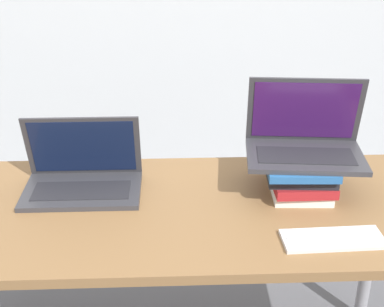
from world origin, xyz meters
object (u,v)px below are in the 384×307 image
object	(u,v)px
laptop_left	(83,176)
wireless_keyboard	(333,239)
laptop_on_books	(305,141)
book_stack	(299,173)

from	to	relation	value
laptop_left	wireless_keyboard	distance (m)	0.80
laptop_on_books	wireless_keyboard	bearing A→B (deg)	-86.21
book_stack	laptop_on_books	xyz separation A→B (m)	(0.01, 0.02, 0.11)
laptop_left	laptop_on_books	bearing A→B (deg)	-1.13
laptop_on_books	wireless_keyboard	size ratio (longest dim) A/B	1.35
laptop_left	book_stack	world-z (taller)	laptop_left
laptop_left	laptop_on_books	world-z (taller)	laptop_on_books
laptop_on_books	wireless_keyboard	world-z (taller)	laptop_on_books
laptop_left	book_stack	bearing A→B (deg)	-2.69
laptop_on_books	book_stack	bearing A→B (deg)	-127.56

